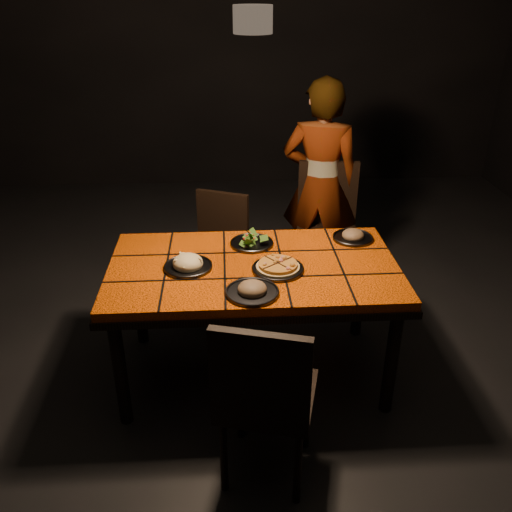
{
  "coord_description": "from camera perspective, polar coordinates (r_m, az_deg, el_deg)",
  "views": [
    {
      "loc": [
        -0.15,
        -2.64,
        2.17
      ],
      "look_at": [
        0.01,
        -0.03,
        0.82
      ],
      "focal_mm": 38.0,
      "sensor_mm": 36.0,
      "label": 1
    }
  ],
  "objects": [
    {
      "name": "plate_mushroom_a",
      "position": [
        2.72,
        -0.4,
        -3.55
      ],
      "size": [
        0.27,
        0.27,
        0.09
      ],
      "color": "#38383D",
      "rests_on": "dining_table"
    },
    {
      "name": "chair_far_right",
      "position": [
        4.07,
        7.47,
        3.78
      ],
      "size": [
        0.49,
        0.49,
        0.98
      ],
      "rotation": [
        0.0,
        0.0,
        -0.13
      ],
      "color": "black",
      "rests_on": "ground"
    },
    {
      "name": "dining_table",
      "position": [
        3.04,
        -0.27,
        -2.21
      ],
      "size": [
        1.62,
        0.92,
        0.75
      ],
      "color": "#EA5307",
      "rests_on": "ground"
    },
    {
      "name": "plate_salad",
      "position": [
        3.22,
        -0.45,
        1.62
      ],
      "size": [
        0.26,
        0.26,
        0.07
      ],
      "color": "#38383D",
      "rests_on": "dining_table"
    },
    {
      "name": "room_shell",
      "position": [
        2.73,
        -0.31,
        13.12
      ],
      "size": [
        6.04,
        7.04,
        3.08
      ],
      "color": "black",
      "rests_on": "ground"
    },
    {
      "name": "diner",
      "position": [
        4.1,
        6.77,
        7.44
      ],
      "size": [
        0.66,
        0.53,
        1.58
      ],
      "primitive_type": "imported",
      "rotation": [
        0.0,
        0.0,
        2.85
      ],
      "color": "brown",
      "rests_on": "ground"
    },
    {
      "name": "plate_pasta",
      "position": [
        2.98,
        -7.18,
        -0.87
      ],
      "size": [
        0.27,
        0.27,
        0.09
      ],
      "color": "#38383D",
      "rests_on": "dining_table"
    },
    {
      "name": "plate_mushroom_b",
      "position": [
        3.34,
        10.17,
        2.11
      ],
      "size": [
        0.25,
        0.25,
        0.08
      ],
      "color": "#38383D",
      "rests_on": "dining_table"
    },
    {
      "name": "plate_pizza",
      "position": [
        2.94,
        2.31,
        -1.2
      ],
      "size": [
        0.33,
        0.33,
        0.04
      ],
      "color": "#38383D",
      "rests_on": "dining_table"
    },
    {
      "name": "chair_far_left",
      "position": [
        3.83,
        -3.99,
        1.18
      ],
      "size": [
        0.5,
        0.5,
        0.85
      ],
      "rotation": [
        0.0,
        0.0,
        -0.4
      ],
      "color": "black",
      "rests_on": "ground"
    },
    {
      "name": "pendant_lamp",
      "position": [
        2.65,
        -0.34,
        24.04
      ],
      "size": [
        0.18,
        0.18,
        1.06
      ],
      "color": "black",
      "rests_on": "room_shell"
    },
    {
      "name": "chair_near",
      "position": [
        2.46,
        0.88,
        -14.38
      ],
      "size": [
        0.52,
        0.52,
        0.94
      ],
      "rotation": [
        0.0,
        0.0,
        2.88
      ],
      "color": "black",
      "rests_on": "ground"
    }
  ]
}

